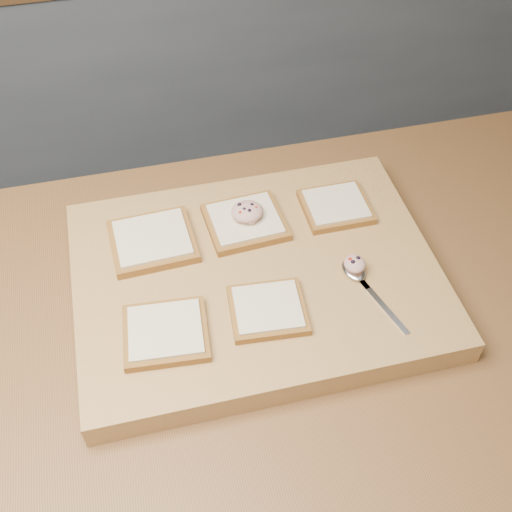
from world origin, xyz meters
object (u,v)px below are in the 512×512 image
Objects in this scene: tuna_salad_dollop at (247,211)px; spoon at (358,275)px; cutting_board at (256,278)px; bread_far_center at (245,222)px.

spoon is (0.14, -0.15, -0.02)m from tuna_salad_dollop.
cutting_board is 3.55× the size of spoon.
bread_far_center is at bearing 87.03° from cutting_board.
bread_far_center is 0.83× the size of spoon.
cutting_board is 4.27× the size of bread_far_center.
tuna_salad_dollop is 0.21m from spoon.
tuna_salad_dollop is 0.33× the size of spoon.
spoon reaches higher than cutting_board.
bread_far_center is 0.02m from tuna_salad_dollop.
bread_far_center is 0.21m from spoon.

